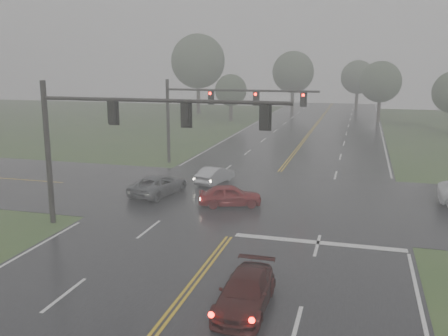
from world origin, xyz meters
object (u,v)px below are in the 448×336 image
(sedan_red, at_px, (230,206))
(sedan_silver, at_px, (215,183))
(sedan_maroon, at_px, (245,308))
(car_grey, at_px, (159,195))
(signal_gantry_near, at_px, (115,127))
(signal_gantry_far, at_px, (212,106))

(sedan_red, bearing_deg, sedan_silver, 7.21)
(sedan_maroon, height_order, car_grey, car_grey)
(car_grey, relative_size, signal_gantry_near, 0.36)
(sedan_red, relative_size, car_grey, 0.82)
(sedan_maroon, relative_size, signal_gantry_far, 0.33)
(car_grey, bearing_deg, signal_gantry_far, -81.27)
(signal_gantry_near, distance_m, signal_gantry_far, 17.61)
(sedan_silver, relative_size, signal_gantry_far, 0.29)
(sedan_maroon, height_order, signal_gantry_near, signal_gantry_near)
(car_grey, xyz_separation_m, signal_gantry_near, (0.65, -7.11, 5.54))
(signal_gantry_near, bearing_deg, sedan_maroon, -38.47)
(sedan_maroon, bearing_deg, sedan_silver, 109.56)
(sedan_silver, bearing_deg, car_grey, 69.96)
(sedan_silver, bearing_deg, signal_gantry_near, 93.35)
(signal_gantry_near, height_order, signal_gantry_far, signal_gantry_near)
(sedan_silver, height_order, signal_gantry_near, signal_gantry_near)
(sedan_silver, height_order, car_grey, car_grey)
(sedan_red, xyz_separation_m, sedan_silver, (-2.57, 5.37, 0.00))
(sedan_red, distance_m, signal_gantry_near, 9.30)
(sedan_red, relative_size, signal_gantry_far, 0.30)
(car_grey, bearing_deg, sedan_silver, -111.81)
(car_grey, distance_m, signal_gantry_near, 9.04)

